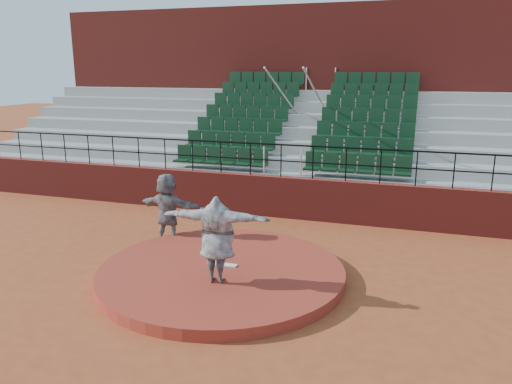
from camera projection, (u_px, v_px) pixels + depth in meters
The scene contains 9 objects.
ground at pixel (222, 278), 11.22m from camera, with size 90.00×90.00×0.00m, color #9B4423.
pitchers_mound at pixel (222, 273), 11.19m from camera, with size 5.50×5.50×0.25m, color #9B3222.
pitching_rubber at pixel (224, 264), 11.29m from camera, with size 0.60×0.15×0.03m, color white.
boundary_wall at pixel (281, 197), 15.67m from camera, with size 24.00×0.30×1.30m, color maroon.
wall_railing at pixel (281, 153), 15.34m from camera, with size 24.04×0.05×1.03m.
seating_deck at pixel (306, 153), 18.84m from camera, with size 24.00×5.97×4.63m.
press_box_facade at pixel (327, 92), 21.98m from camera, with size 24.00×3.00×7.10m, color maroon.
pitcher at pixel (217, 239), 10.24m from camera, with size 2.27×0.62×1.85m, color black.
fielder at pixel (168, 208), 13.29m from camera, with size 1.77×0.56×1.91m, color black.
Camera 1 is at (3.95, -9.66, 4.60)m, focal length 35.00 mm.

